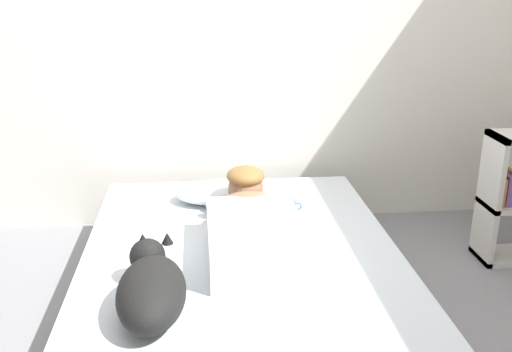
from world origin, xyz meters
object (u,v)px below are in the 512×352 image
person_lying (252,224)px  coffee_cup (288,207)px  dog (151,287)px  cell_phone (173,298)px  pillow (221,192)px  bed (241,278)px

person_lying → coffee_cup: person_lying is taller
dog → cell_phone: 0.15m
person_lying → dog: bearing=-128.9°
pillow → cell_phone: (-0.24, -1.03, -0.05)m
bed → cell_phone: cell_phone is taller
bed → pillow: pillow is taller
person_lying → coffee_cup: bearing=57.6°
coffee_cup → cell_phone: coffee_cup is taller
person_lying → cell_phone: bearing=-128.0°
pillow → dog: size_ratio=0.90×
dog → pillow: bearing=74.3°
pillow → cell_phone: pillow is taller
bed → person_lying: (0.05, 0.02, 0.28)m
bed → dog: bearing=-126.1°
cell_phone → pillow: bearing=77.1°
bed → pillow: size_ratio=3.70×
dog → coffee_cup: dog is taller
coffee_cup → pillow: bearing=148.6°
person_lying → coffee_cup: 0.43m
pillow → coffee_cup: size_ratio=4.16×
pillow → bed: bearing=-83.3°
person_lying → cell_phone: 0.59m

